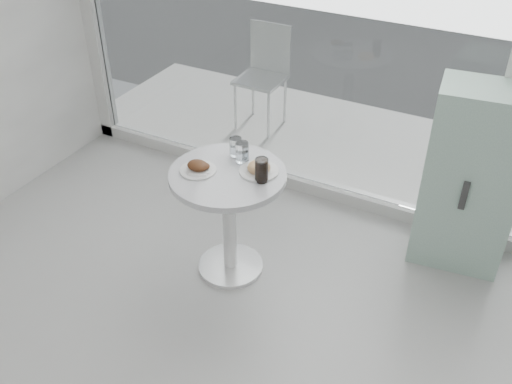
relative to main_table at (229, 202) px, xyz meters
The scene contains 9 objects.
main_table is the anchor object (origin of this frame).
patio_deck 2.03m from the main_table, 75.26° to the left, with size 5.60×1.60×0.05m, color silver.
mint_cabinet 1.55m from the main_table, 32.83° to the left, with size 0.63×0.46×1.26m.
patio_chair 2.03m from the main_table, 110.63° to the left, with size 0.41×0.41×0.93m.
plate_fritter 0.30m from the main_table, 158.24° to the right, with size 0.22×0.22×0.07m.
plate_donut 0.31m from the main_table, 31.04° to the left, with size 0.24×0.24×0.06m.
water_tumbler_a 0.34m from the main_table, 105.29° to the left, with size 0.08×0.08×0.13m.
water_tumbler_b 0.32m from the main_table, 83.68° to the left, with size 0.08×0.08×0.13m.
cola_glass 0.37m from the main_table, ahead, with size 0.08×0.08×0.15m.
Camera 1 is at (1.00, -0.57, 2.66)m, focal length 40.00 mm.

